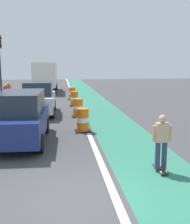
# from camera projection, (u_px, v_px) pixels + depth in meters

# --- Properties ---
(ground_plane) EXTENTS (100.00, 100.00, 0.00)m
(ground_plane) POSITION_uv_depth(u_px,v_px,m) (77.00, 199.00, 6.35)
(ground_plane) COLOR #424244
(bike_lane_strip) EXTENTS (2.50, 80.00, 0.01)m
(bike_lane_strip) POSITION_uv_depth(u_px,v_px,m) (102.00, 111.00, 18.37)
(bike_lane_strip) COLOR #2D755B
(bike_lane_strip) RESTS_ON ground
(lane_divider_stripe) EXTENTS (0.20, 80.00, 0.01)m
(lane_divider_stripe) POSITION_uv_depth(u_px,v_px,m) (80.00, 111.00, 18.18)
(lane_divider_stripe) COLOR silver
(lane_divider_stripe) RESTS_ON ground
(skateboarder_on_lane) EXTENTS (0.57, 0.80, 1.69)m
(skateboarder_on_lane) POSITION_uv_depth(u_px,v_px,m) (162.00, 141.00, 7.86)
(skateboarder_on_lane) COLOR black
(skateboarder_on_lane) RESTS_ON ground
(parked_suv_nearest) EXTENTS (2.02, 4.65, 2.04)m
(parked_suv_nearest) POSITION_uv_depth(u_px,v_px,m) (21.00, 117.00, 10.82)
(parked_suv_nearest) COLOR navy
(parked_suv_nearest) RESTS_ON ground
(parked_suv_second) EXTENTS (1.95, 4.62, 2.04)m
(parked_suv_second) POSITION_uv_depth(u_px,v_px,m) (39.00, 98.00, 16.94)
(parked_suv_second) COLOR silver
(parked_suv_second) RESTS_ON ground
(traffic_barrel_front) EXTENTS (0.73, 0.73, 1.09)m
(traffic_barrel_front) POSITION_uv_depth(u_px,v_px,m) (83.00, 120.00, 12.63)
(traffic_barrel_front) COLOR orange
(traffic_barrel_front) RESTS_ON ground
(traffic_barrel_mid) EXTENTS (0.73, 0.73, 1.09)m
(traffic_barrel_mid) POSITION_uv_depth(u_px,v_px,m) (78.00, 108.00, 16.13)
(traffic_barrel_mid) COLOR orange
(traffic_barrel_mid) RESTS_ON ground
(traffic_barrel_back) EXTENTS (0.73, 0.73, 1.09)m
(traffic_barrel_back) POSITION_uv_depth(u_px,v_px,m) (74.00, 99.00, 20.36)
(traffic_barrel_back) COLOR orange
(traffic_barrel_back) RESTS_ON ground
(traffic_barrel_far) EXTENTS (0.73, 0.73, 1.09)m
(traffic_barrel_far) POSITION_uv_depth(u_px,v_px,m) (72.00, 94.00, 23.88)
(traffic_barrel_far) COLOR orange
(traffic_barrel_far) RESTS_ON ground
(delivery_truck_down_block) EXTENTS (2.43, 7.63, 3.23)m
(delivery_truck_down_block) POSITION_uv_depth(u_px,v_px,m) (46.00, 75.00, 30.21)
(delivery_truck_down_block) COLOR silver
(delivery_truck_down_block) RESTS_ON ground
(traffic_light_corner) EXTENTS (0.41, 0.32, 5.10)m
(traffic_light_corner) POSITION_uv_depth(u_px,v_px,m) (0.00, 58.00, 19.39)
(traffic_light_corner) COLOR #2D2D2D
(traffic_light_corner) RESTS_ON ground
(pedestrian_crossing) EXTENTS (0.34, 0.20, 1.61)m
(pedestrian_crossing) POSITION_uv_depth(u_px,v_px,m) (6.00, 93.00, 21.02)
(pedestrian_crossing) COLOR #33333D
(pedestrian_crossing) RESTS_ON ground
(pedestrian_waiting) EXTENTS (0.34, 0.20, 1.61)m
(pedestrian_waiting) POSITION_uv_depth(u_px,v_px,m) (9.00, 91.00, 22.95)
(pedestrian_waiting) COLOR #33333D
(pedestrian_waiting) RESTS_ON ground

